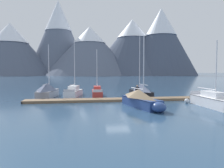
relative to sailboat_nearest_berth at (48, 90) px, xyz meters
name	(u,v)px	position (x,y,z in m)	size (l,w,h in m)	color
ground_plane	(118,106)	(8.89, -8.66, -0.97)	(700.00, 700.00, 0.00)	#2D4C6B
mountain_west_summit	(10,48)	(-60.19, 160.03, 21.67)	(74.74, 74.74, 43.73)	#4C566B
mountain_central_massif	(59,36)	(-22.25, 174.47, 34.47)	(56.25, 56.25, 68.11)	slate
mountain_shoulder_ridge	(90,50)	(6.20, 155.79, 20.13)	(75.91, 75.91, 41.14)	slate
mountain_east_summit	(132,47)	(44.42, 162.59, 24.48)	(79.13, 79.13, 49.65)	#424C60
mountain_rear_spur	(161,41)	(66.87, 150.55, 28.60)	(61.31, 61.31, 56.84)	#424C60
dock	(114,100)	(8.89, -4.66, -0.83)	(21.71, 3.00, 0.30)	brown
sailboat_nearest_berth	(48,90)	(0.00, 0.00, 0.00)	(2.45, 6.95, 7.58)	#93939E
sailboat_second_berth	(75,92)	(3.63, 1.67, -0.39)	(2.71, 6.77, 8.42)	white
sailboat_mid_dock_port	(97,92)	(7.01, 1.08, -0.39)	(1.51, 6.15, 7.01)	#B2332D
sailboat_mid_dock_starboard	(142,99)	(11.22, -9.77, -0.11)	(3.41, 6.94, 7.20)	navy
sailboat_far_berth	(140,90)	(13.55, 0.56, -0.14)	(2.64, 7.10, 8.98)	black
sailboat_outer_slip	(215,101)	(18.60, -10.80, -0.32)	(1.95, 7.50, 6.81)	silver
person_on_dock	(137,91)	(11.87, -4.75, 0.29)	(0.57, 0.31, 1.69)	brown
mooring_buoy_channel_marker	(187,101)	(17.18, -7.41, -0.70)	(0.55, 0.55, 0.63)	white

